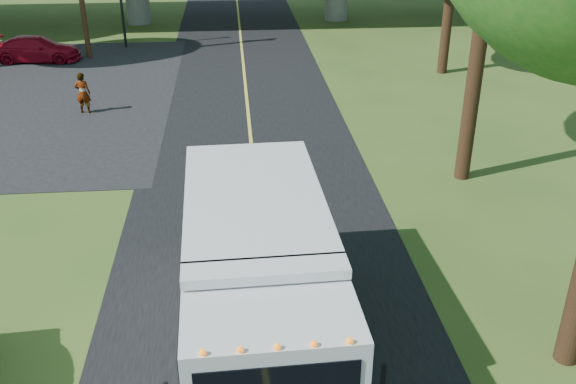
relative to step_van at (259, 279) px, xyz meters
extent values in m
cube|color=black|center=(0.21, 8.19, -1.59)|extent=(7.00, 90.00, 0.02)
cube|color=gold|center=(0.21, 8.19, -1.57)|extent=(0.12, 90.00, 0.01)
cylinder|color=#382314|center=(6.41, 7.19, 2.25)|extent=(0.44, 0.44, 7.70)
cube|color=silver|center=(-0.03, 0.88, 0.16)|extent=(2.67, 4.70, 2.37)
cube|color=silver|center=(0.07, -2.38, 0.06)|extent=(2.58, 1.97, 2.16)
cube|color=silver|center=(-0.01, 0.46, -1.28)|extent=(2.71, 6.18, 0.19)
cylinder|color=black|center=(-1.14, 2.21, -1.13)|extent=(0.32, 0.96, 0.95)
cylinder|color=black|center=(1.00, 2.28, -1.13)|extent=(0.32, 0.96, 0.95)
imported|color=maroon|center=(-9.65, 21.84, -1.01)|extent=(4.21, 1.95, 1.19)
imported|color=gray|center=(-5.94, 14.03, -0.81)|extent=(0.62, 0.44, 1.57)
camera|label=1|loc=(-0.33, -9.71, 6.62)|focal=40.00mm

